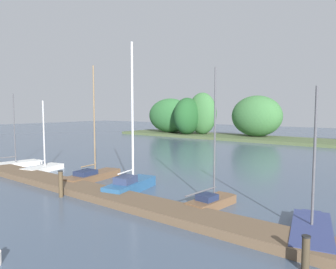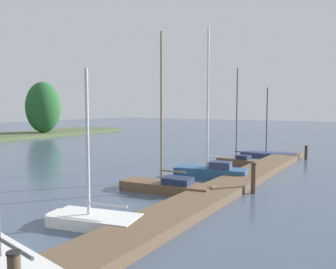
# 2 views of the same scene
# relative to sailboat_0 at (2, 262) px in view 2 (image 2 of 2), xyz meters

# --- Properties ---
(dock_pier) EXTENTS (25.73, 1.80, 0.35)m
(dock_pier) POSITION_rel_sailboat_0_xyz_m (10.53, -1.44, -0.06)
(dock_pier) COLOR brown
(dock_pier) RESTS_ON ground
(sailboat_0) EXTENTS (2.00, 4.28, 5.69)m
(sailboat_0) POSITION_rel_sailboat_0_xyz_m (0.00, 0.00, 0.00)
(sailboat_0) COLOR white
(sailboat_0) RESTS_ON ground
(sailboat_1) EXTENTS (1.91, 3.29, 5.11)m
(sailboat_1) POSITION_rel_sailboat_0_xyz_m (3.43, 0.50, 0.05)
(sailboat_1) COLOR white
(sailboat_1) RESTS_ON ground
(sailboat_2) EXTENTS (1.73, 4.55, 7.21)m
(sailboat_2) POSITION_rel_sailboat_0_xyz_m (8.53, 0.86, 0.10)
(sailboat_2) COLOR brown
(sailboat_2) RESTS_ON ground
(sailboat_3) EXTENTS (1.85, 4.06, 8.09)m
(sailboat_3) POSITION_rel_sailboat_0_xyz_m (12.37, 0.40, 0.23)
(sailboat_3) COLOR #285684
(sailboat_3) RESTS_ON ground
(sailboat_4) EXTENTS (1.27, 3.41, 6.38)m
(sailboat_4) POSITION_rel_sailboat_0_xyz_m (17.29, 0.67, 0.10)
(sailboat_4) COLOR brown
(sailboat_4) RESTS_ON ground
(sailboat_5) EXTENTS (2.14, 4.25, 5.31)m
(sailboat_5) POSITION_rel_sailboat_0_xyz_m (21.72, -0.04, 0.01)
(sailboat_5) COLOR navy
(sailboat_5) RESTS_ON ground
(mooring_piling_1) EXTENTS (0.25, 0.25, 1.37)m
(mooring_piling_1) POSITION_rel_sailboat_0_xyz_m (10.35, -2.66, 0.46)
(mooring_piling_1) COLOR #4C3D28
(mooring_piling_1) RESTS_ON ground
(mooring_piling_2) EXTENTS (0.24, 0.24, 1.02)m
(mooring_piling_2) POSITION_rel_sailboat_0_xyz_m (22.17, -2.75, 0.28)
(mooring_piling_2) COLOR #3D3323
(mooring_piling_2) RESTS_ON ground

